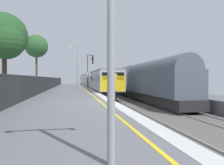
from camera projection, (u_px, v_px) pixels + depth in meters
name	position (u px, v px, depth m)	size (l,w,h in m)	color
ground	(144.00, 110.00, 14.41)	(17.40, 110.00, 1.21)	slate
commuter_train_at_platform	(90.00, 80.00, 52.26)	(2.83, 61.18, 3.81)	#B7B7BC
freight_train_adjacent_track	(114.00, 80.00, 42.62)	(2.60, 57.27, 4.35)	#232326
signal_gantry	(89.00, 67.00, 35.48)	(1.10, 0.24, 5.56)	#47474C
speed_limit_sign	(89.00, 78.00, 32.15)	(0.59, 0.08, 2.51)	#59595B
platform_lamp_mid	(78.00, 64.00, 26.02)	(2.00, 0.20, 5.60)	#93999E
platform_lamp_far	(75.00, 71.00, 48.39)	(2.00, 0.20, 5.42)	#93999E
platform_back_fence	(17.00, 89.00, 12.90)	(0.07, 99.00, 1.77)	#282B2D
background_tree_left	(36.00, 47.00, 32.01)	(3.42, 3.42, 8.18)	#473323
background_tree_centre	(5.00, 38.00, 17.04)	(3.73, 3.92, 6.89)	#473323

